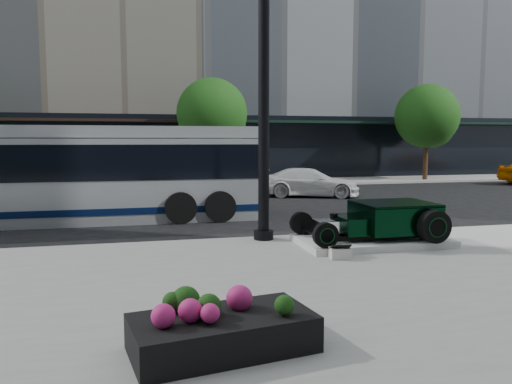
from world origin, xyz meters
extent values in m
plane|color=black|center=(0.00, 0.00, 0.00)|extent=(120.00, 120.00, 0.00)
cube|color=gray|center=(0.00, 14.00, 0.06)|extent=(70.00, 4.00, 0.12)
cube|color=black|center=(-10.00, 16.20, 2.00)|extent=(22.00, 0.50, 4.00)
cube|color=black|center=(13.00, 16.20, 2.00)|extent=(24.00, 0.50, 4.00)
cube|color=black|center=(-10.00, 15.60, 3.60)|extent=(22.00, 1.60, 0.15)
cube|color=black|center=(13.00, 15.60, 3.60)|extent=(24.00, 1.60, 0.15)
cylinder|color=black|center=(1.00, 13.00, 1.42)|extent=(0.28, 0.28, 2.60)
sphere|color=#10340E|center=(1.00, 13.00, 3.92)|extent=(3.80, 3.80, 3.80)
sphere|color=#10340E|center=(1.60, 13.30, 3.32)|extent=(2.60, 2.60, 2.60)
cylinder|color=black|center=(14.00, 13.00, 1.42)|extent=(0.28, 0.28, 2.60)
sphere|color=#10340E|center=(14.00, 13.00, 3.92)|extent=(3.80, 3.80, 3.80)
sphere|color=#10340E|center=(14.60, 13.30, 3.32)|extent=(2.60, 2.60, 2.60)
cube|color=silver|center=(2.16, -3.52, 0.20)|extent=(3.40, 1.80, 0.15)
cube|color=black|center=(2.16, -3.97, 0.37)|extent=(3.00, 0.08, 0.10)
cube|color=black|center=(2.16, -3.07, 0.37)|extent=(3.00, 0.08, 0.10)
cube|color=black|center=(2.71, -3.52, 0.72)|extent=(1.70, 1.45, 0.62)
cube|color=black|center=(2.71, -3.52, 1.05)|extent=(1.70, 1.45, 0.06)
cube|color=black|center=(1.61, -3.52, 0.60)|extent=(0.55, 1.05, 0.38)
cube|color=silver|center=(1.06, -3.52, 0.55)|extent=(0.55, 0.55, 0.34)
cylinder|color=black|center=(1.21, -3.52, 0.82)|extent=(0.18, 0.18, 0.10)
cylinder|color=black|center=(0.71, -3.52, 0.43)|extent=(0.06, 1.55, 0.06)
cylinder|color=black|center=(3.21, -4.37, 0.63)|extent=(0.72, 0.24, 0.72)
cylinder|color=black|center=(3.21, -4.50, 0.63)|extent=(0.37, 0.02, 0.37)
torus|color=black|center=(3.21, -4.51, 0.63)|extent=(0.44, 0.02, 0.44)
cylinder|color=black|center=(3.21, -2.67, 0.63)|extent=(0.72, 0.24, 0.72)
cylinder|color=black|center=(3.21, -2.54, 0.63)|extent=(0.37, 0.02, 0.37)
torus|color=black|center=(3.21, -2.53, 0.63)|extent=(0.44, 0.02, 0.44)
cylinder|color=black|center=(0.71, -4.30, 0.54)|extent=(0.54, 0.16, 0.54)
cylinder|color=black|center=(0.71, -4.39, 0.54)|extent=(0.28, 0.02, 0.28)
torus|color=black|center=(0.71, -4.40, 0.54)|extent=(0.34, 0.02, 0.34)
cylinder|color=black|center=(0.71, -2.74, 0.54)|extent=(0.54, 0.16, 0.54)
cylinder|color=black|center=(0.71, -2.65, 0.54)|extent=(0.28, 0.02, 0.28)
torus|color=black|center=(0.71, -2.64, 0.54)|extent=(0.34, 0.02, 0.34)
cube|color=silver|center=(0.88, -4.66, 0.23)|extent=(0.44, 0.35, 0.22)
cube|color=black|center=(0.88, -4.66, 0.35)|extent=(0.43, 0.33, 0.15)
cylinder|color=black|center=(-0.13, -2.38, 4.45)|extent=(0.26, 0.26, 8.66)
cylinder|color=black|center=(-0.13, -2.38, 0.23)|extent=(0.48, 0.48, 0.22)
cube|color=black|center=(-2.19, -8.46, 0.33)|extent=(2.19, 1.34, 0.41)
sphere|color=#C82373|center=(-2.91, -8.46, 0.65)|extent=(0.27, 0.27, 0.27)
sphere|color=#10340E|center=(-2.63, -8.46, 0.65)|extent=(0.27, 0.27, 0.27)
sphere|color=#C82373|center=(-2.34, -8.46, 0.65)|extent=(0.27, 0.27, 0.27)
sphere|color=#10340E|center=(-2.05, -8.46, 0.65)|extent=(0.27, 0.27, 0.27)
sphere|color=#C82373|center=(-1.76, -8.46, 0.65)|extent=(0.27, 0.27, 0.27)
sphere|color=#10340E|center=(-1.48, -8.46, 0.65)|extent=(0.27, 0.27, 0.27)
cube|color=#A1A7AB|center=(-5.21, 2.36, 1.27)|extent=(12.00, 2.55, 2.55)
cube|color=#061438|center=(-5.21, 2.36, 0.42)|extent=(12.05, 2.60, 0.20)
cube|color=black|center=(-5.21, 2.36, 1.85)|extent=(12.05, 2.60, 1.05)
cube|color=#A1A7AB|center=(-5.21, 2.36, 2.75)|extent=(12.00, 2.40, 0.35)
cube|color=black|center=(0.82, 2.36, 1.55)|extent=(0.06, 2.30, 1.70)
cylinder|color=black|center=(-1.81, 1.06, 0.48)|extent=(0.96, 0.28, 0.96)
cylinder|color=black|center=(-1.81, 3.66, 0.48)|extent=(0.96, 0.28, 0.96)
cylinder|color=black|center=(-0.61, 1.06, 0.48)|extent=(0.96, 0.28, 0.96)
cylinder|color=black|center=(-0.61, 3.66, 0.48)|extent=(0.96, 0.28, 0.96)
imported|color=silver|center=(4.42, 6.95, 0.63)|extent=(4.67, 3.14, 1.26)
camera|label=1|loc=(-3.13, -13.88, 2.52)|focal=35.00mm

